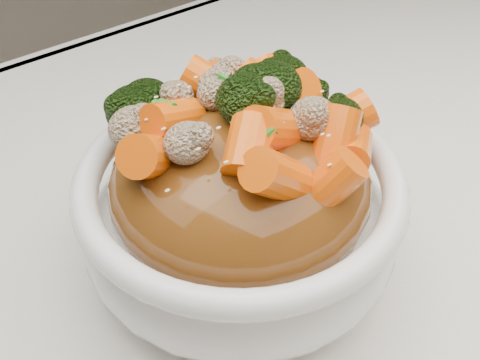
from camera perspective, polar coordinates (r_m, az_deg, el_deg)
tablecloth at (r=0.48m, az=5.21°, el=-6.53°), size 1.20×0.80×0.04m
bowl at (r=0.41m, az=0.00°, el=-3.60°), size 0.29×0.29×0.09m
sauce_base at (r=0.39m, az=0.00°, el=-0.35°), size 0.23×0.23×0.10m
carrots at (r=0.35m, az=0.00°, el=7.75°), size 0.23×0.23×0.05m
broccoli at (r=0.35m, az=0.00°, el=7.60°), size 0.23×0.23×0.05m
cauliflower at (r=0.35m, az=0.00°, el=7.31°), size 0.23×0.23×0.04m
scallions at (r=0.34m, az=0.00°, el=7.89°), size 0.17×0.17×0.02m
sesame_seeds at (r=0.34m, az=0.00°, el=7.89°), size 0.21×0.21×0.01m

